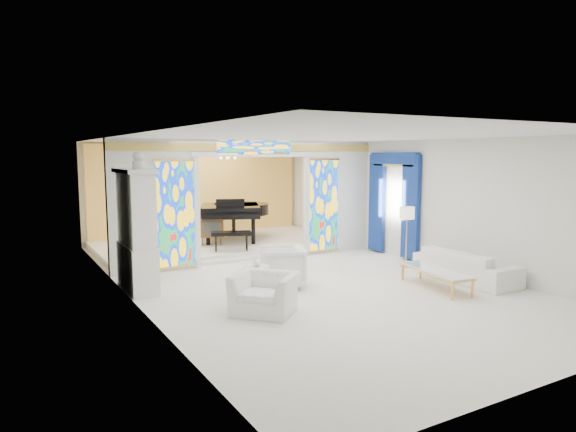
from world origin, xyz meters
TOP-DOWN VIEW (x-y plane):
  - floor at (0.00, 0.00)m, footprint 12.00×12.00m
  - ceiling at (0.00, 0.00)m, footprint 7.00×12.00m
  - wall_back at (0.00, 6.00)m, footprint 7.00×0.02m
  - wall_front at (0.00, -6.00)m, footprint 7.00×0.02m
  - wall_left at (-3.50, 0.00)m, footprint 0.02×12.00m
  - wall_right at (3.50, 0.00)m, footprint 0.02×12.00m
  - partition_wall at (0.00, 2.00)m, footprint 7.00×0.22m
  - stained_glass_left at (-2.03, 1.89)m, footprint 0.90×0.04m
  - stained_glass_right at (2.03, 1.89)m, footprint 0.90×0.04m
  - stained_glass_transom at (0.00, 1.89)m, footprint 2.00×0.04m
  - alcove_platform at (0.00, 4.10)m, footprint 6.80×3.80m
  - gold_curtain_back at (0.00, 5.88)m, footprint 6.70×0.10m
  - chandelier at (0.20, 4.00)m, footprint 0.48×0.48m
  - blue_drapes at (3.40, 0.70)m, footprint 0.14×1.85m
  - china_cabinet at (-3.22, 0.60)m, footprint 0.56×1.46m
  - armchair_left at (-1.74, -1.95)m, footprint 1.36×1.37m
  - armchair_right at (-0.63, -0.58)m, footprint 1.18×1.17m
  - sofa at (2.95, -2.11)m, footprint 0.90×2.26m
  - side_table at (-1.44, -1.08)m, footprint 0.60×0.60m
  - vase at (-1.44, -1.08)m, footprint 0.18×0.18m
  - coffee_table at (1.92, -2.25)m, footprint 0.81×1.80m
  - floor_lamp at (2.80, -0.46)m, footprint 0.41×0.41m
  - grand_piano at (0.49, 4.22)m, footprint 2.72×3.24m
  - tv_console at (-0.46, 3.68)m, footprint 0.75×0.63m

SIDE VIEW (x-z plane):
  - floor at x=0.00m, z-range 0.00..0.00m
  - alcove_platform at x=0.00m, z-range 0.00..0.18m
  - sofa at x=2.95m, z-range 0.00..0.66m
  - armchair_left at x=-1.74m, z-range 0.00..0.67m
  - coffee_table at x=1.92m, z-range 0.16..0.55m
  - side_table at x=-1.44m, z-range 0.09..0.70m
  - armchair_right at x=-0.63m, z-range 0.00..0.82m
  - tv_console at x=-0.46m, z-range 0.29..1.03m
  - vase at x=-1.44m, z-range 0.61..0.77m
  - grand_piano at x=0.49m, z-range 0.40..1.65m
  - china_cabinet at x=-3.22m, z-range -0.19..2.53m
  - floor_lamp at x=2.80m, z-range 0.50..1.93m
  - stained_glass_left at x=-2.03m, z-range 0.10..2.50m
  - stained_glass_right at x=2.03m, z-range 0.10..2.50m
  - wall_back at x=0.00m, z-range 0.00..3.00m
  - wall_front at x=0.00m, z-range 0.00..3.00m
  - wall_left at x=-3.50m, z-range 0.00..3.00m
  - wall_right at x=3.50m, z-range 0.00..3.00m
  - gold_curtain_back at x=0.00m, z-range 0.05..2.95m
  - blue_drapes at x=3.40m, z-range 0.25..2.90m
  - partition_wall at x=0.00m, z-range 0.15..3.15m
  - chandelier at x=0.20m, z-range 2.40..2.70m
  - stained_glass_transom at x=0.00m, z-range 2.65..2.99m
  - ceiling at x=0.00m, z-range 2.99..3.01m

